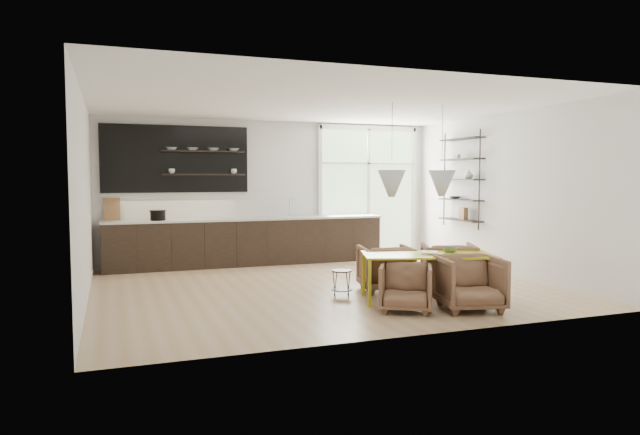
% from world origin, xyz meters
% --- Properties ---
extents(room, '(7.02, 6.01, 2.91)m').
position_xyz_m(room, '(0.58, 1.10, 1.46)').
color(room, tan).
rests_on(room, ground).
extents(kitchen_run, '(5.54, 0.69, 2.75)m').
position_xyz_m(kitchen_run, '(-0.70, 2.69, 0.60)').
color(kitchen_run, black).
rests_on(kitchen_run, ground).
extents(right_shelving, '(0.26, 1.22, 1.90)m').
position_xyz_m(right_shelving, '(3.36, 1.17, 1.65)').
color(right_shelving, black).
rests_on(right_shelving, ground).
extents(dining_table, '(1.99, 1.35, 0.67)m').
position_xyz_m(dining_table, '(1.03, -1.47, 0.62)').
color(dining_table, gold).
rests_on(dining_table, ground).
extents(armchair_back_left, '(0.90, 0.92, 0.71)m').
position_xyz_m(armchair_back_left, '(0.78, -0.65, 0.35)').
color(armchair_back_left, brown).
rests_on(armchair_back_left, ground).
extents(armchair_back_right, '(1.04, 1.05, 0.73)m').
position_xyz_m(armchair_back_right, '(1.73, -0.91, 0.37)').
color(armchair_back_right, brown).
rests_on(armchair_back_right, ground).
extents(armchair_front_left, '(0.92, 0.92, 0.62)m').
position_xyz_m(armchair_front_left, '(0.43, -1.93, 0.31)').
color(armchair_front_left, brown).
rests_on(armchair_front_left, ground).
extents(armchair_front_right, '(0.93, 0.95, 0.72)m').
position_xyz_m(armchair_front_right, '(1.24, -2.18, 0.36)').
color(armchair_front_right, brown).
rests_on(armchair_front_right, ground).
extents(wire_stool, '(0.31, 0.31, 0.40)m').
position_xyz_m(wire_stool, '(-0.03, -0.84, 0.26)').
color(wire_stool, black).
rests_on(wire_stool, ground).
extents(table_book, '(0.35, 0.37, 0.03)m').
position_xyz_m(table_book, '(0.98, -1.39, 0.68)').
color(table_book, white).
rests_on(table_book, dining_table).
extents(table_bowl, '(0.25, 0.25, 0.06)m').
position_xyz_m(table_bowl, '(1.43, -1.42, 0.70)').
color(table_bowl, '#51784A').
rests_on(table_bowl, dining_table).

